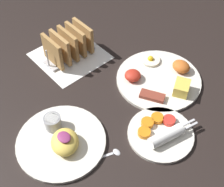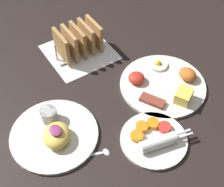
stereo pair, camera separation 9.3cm
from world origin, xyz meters
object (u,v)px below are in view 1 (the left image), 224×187
at_px(plate_foreground, 61,139).
at_px(toast_rack, 68,45).
at_px(plate_breakfast, 160,78).
at_px(plate_condiments, 161,133).

distance_m(plate_foreground, toast_rack, 0.35).
relative_size(plate_breakfast, plate_condiments, 1.45).
relative_size(plate_foreground, toast_rack, 1.37).
bearing_deg(plate_breakfast, plate_condiments, -46.91).
bearing_deg(plate_breakfast, toast_rack, -153.04).
height_order(plate_condiments, toast_rack, toast_rack).
bearing_deg(toast_rack, plate_foreground, -40.34).
bearing_deg(plate_condiments, plate_breakfast, 133.09).
bearing_deg(plate_foreground, plate_breakfast, 86.84).
height_order(plate_foreground, toast_rack, toast_rack).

